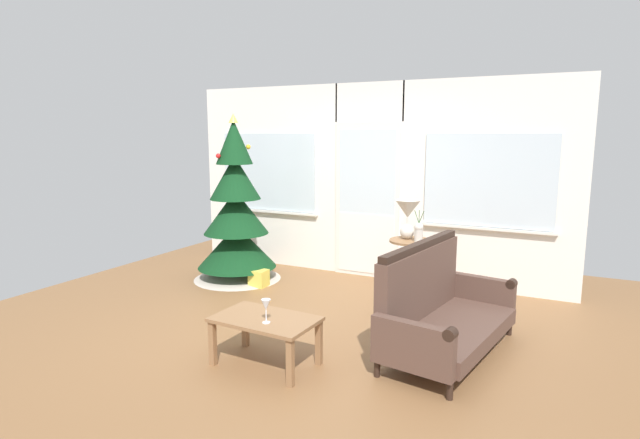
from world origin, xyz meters
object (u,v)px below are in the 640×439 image
at_px(table_lamp, 408,214).
at_px(side_table, 410,258).
at_px(settee_sofa, 439,310).
at_px(wine_glass, 266,306).
at_px(flower_vase, 419,231).
at_px(christmas_tree, 236,220).
at_px(gift_box, 259,278).
at_px(coffee_table, 265,325).

bearing_deg(table_lamp, side_table, -33.69).
height_order(settee_sofa, side_table, settee_sofa).
bearing_deg(wine_glass, flower_vase, 73.18).
bearing_deg(settee_sofa, christmas_tree, 159.63).
distance_m(side_table, gift_box, 1.94).
bearing_deg(coffee_table, christmas_tree, 130.71).
distance_m(coffee_table, wine_glass, 0.23).
bearing_deg(wine_glass, christmas_tree, 130.51).
xyz_separation_m(coffee_table, wine_glass, (0.07, -0.10, 0.20)).
xyz_separation_m(flower_vase, coffee_table, (-0.71, -2.01, -0.50)).
bearing_deg(flower_vase, gift_box, -174.95).
distance_m(wine_glass, gift_box, 2.39).
xyz_separation_m(side_table, gift_box, (-1.88, -0.24, -0.41)).
distance_m(side_table, wine_glass, 2.23).
bearing_deg(table_lamp, gift_box, -171.41).
xyz_separation_m(settee_sofa, table_lamp, (-0.66, 1.20, 0.64)).
bearing_deg(settee_sofa, table_lamp, 119.05).
bearing_deg(settee_sofa, coffee_table, -143.08).
height_order(coffee_table, wine_glass, wine_glass).
xyz_separation_m(settee_sofa, flower_vase, (-0.50, 1.10, 0.47)).
height_order(settee_sofa, wine_glass, settee_sofa).
bearing_deg(christmas_tree, side_table, 1.70).
xyz_separation_m(settee_sofa, side_table, (-0.60, 1.16, 0.14)).
bearing_deg(christmas_tree, settee_sofa, -20.37).
relative_size(side_table, wine_glass, 3.73).
xyz_separation_m(table_lamp, wine_glass, (-0.48, -2.20, -0.46)).
relative_size(wine_glass, gift_box, 0.93).
relative_size(flower_vase, wine_glass, 1.79).
relative_size(settee_sofa, table_lamp, 3.84).
relative_size(side_table, flower_vase, 2.08).
relative_size(side_table, table_lamp, 1.65).
distance_m(table_lamp, gift_box, 2.05).
bearing_deg(flower_vase, coffee_table, -109.38).
bearing_deg(wine_glass, side_table, 76.09).
height_order(christmas_tree, flower_vase, christmas_tree).
distance_m(flower_vase, gift_box, 2.12).
bearing_deg(side_table, gift_box, -172.87).
distance_m(table_lamp, coffee_table, 2.28).
relative_size(christmas_tree, table_lamp, 4.89).
bearing_deg(coffee_table, wine_glass, -53.89).
relative_size(christmas_tree, flower_vase, 6.15).
bearing_deg(settee_sofa, wine_glass, -138.60).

